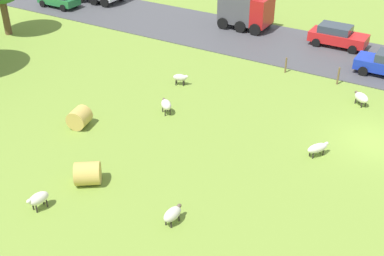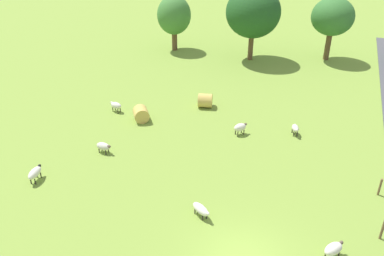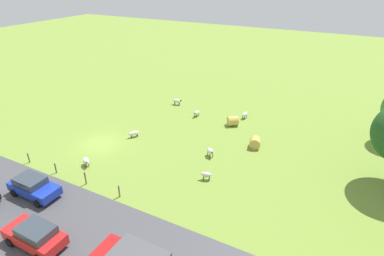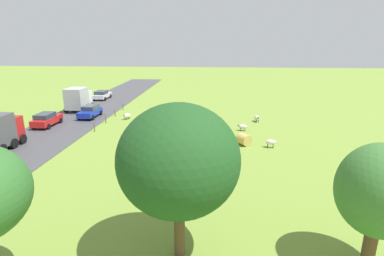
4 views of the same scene
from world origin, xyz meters
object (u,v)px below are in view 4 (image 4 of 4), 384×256
at_px(truck_0, 78,99).
at_px(sheep_1, 127,116).
at_px(sheep_2, 243,127).
at_px(tree_2, 179,160).
at_px(sheep_6, 128,143).
at_px(car_2, 102,95).
at_px(sheep_0, 257,118).
at_px(sheep_4, 271,142).
at_px(tree_1, 380,191).
at_px(sheep_5, 177,118).
at_px(car_0, 90,111).
at_px(car_1, 47,119).
at_px(hay_bale_0, 205,153).
at_px(hay_bale_1, 244,140).
at_px(sheep_3, 168,139).

bearing_deg(truck_0, sheep_1, 154.37).
relative_size(sheep_2, tree_2, 0.15).
relative_size(sheep_6, car_2, 0.24).
height_order(sheep_0, sheep_6, sheep_0).
distance_m(sheep_4, tree_1, 16.22).
relative_size(sheep_0, sheep_5, 1.05).
bearing_deg(car_0, car_1, 53.04).
xyz_separation_m(hay_bale_0, hay_bale_1, (-3.77, -3.91, -0.00)).
relative_size(sheep_1, car_1, 0.27).
bearing_deg(car_0, hay_bale_1, 154.14).
bearing_deg(sheep_5, sheep_3, 91.66).
xyz_separation_m(tree_1, car_0, (23.77, -25.94, -2.94)).
height_order(hay_bale_0, car_2, car_2).
bearing_deg(truck_0, car_2, -89.81).
distance_m(sheep_5, tree_1, 27.84).
bearing_deg(car_1, sheep_6, 150.32).
bearing_deg(sheep_6, sheep_4, -174.65).
relative_size(sheep_5, tree_1, 0.21).
xyz_separation_m(sheep_1, truck_0, (8.32, -3.99, 1.35)).
xyz_separation_m(sheep_0, sheep_4, (-0.09, 9.62, -0.00)).
distance_m(hay_bale_1, truck_0, 26.25).
bearing_deg(hay_bale_0, sheep_2, -114.61).
distance_m(sheep_1, car_0, 5.22).
distance_m(sheep_1, car_1, 9.59).
relative_size(sheep_1, sheep_3, 1.08).
height_order(sheep_2, hay_bale_0, hay_bale_0).
relative_size(hay_bale_1, tree_1, 0.20).
xyz_separation_m(sheep_4, tree_1, (-1.62, 15.81, 3.27)).
xyz_separation_m(hay_bale_0, car_0, (15.87, -13.43, 0.33)).
distance_m(sheep_0, car_2, 28.51).
distance_m(sheep_1, sheep_4, 19.50).
xyz_separation_m(hay_bale_0, tree_1, (-7.90, 12.51, 3.27)).
height_order(sheep_4, car_0, car_0).
distance_m(tree_1, car_2, 47.25).
bearing_deg(car_1, sheep_3, 160.68).
bearing_deg(tree_1, truck_0, -47.55).
xyz_separation_m(sheep_3, sheep_4, (-10.04, 0.04, -0.02)).
relative_size(sheep_2, car_2, 0.26).
bearing_deg(tree_2, sheep_3, -79.14).
bearing_deg(sheep_1, sheep_4, 150.47).
height_order(sheep_1, tree_1, tree_1).
bearing_deg(hay_bale_0, car_0, -40.23).
xyz_separation_m(sheep_3, sheep_5, (0.26, -9.08, -0.11)).
distance_m(car_1, car_2, 17.39).
xyz_separation_m(sheep_1, car_2, (8.35, -13.28, 0.34)).
height_order(sheep_2, tree_2, tree_2).
bearing_deg(sheep_4, tree_2, 65.86).
xyz_separation_m(sheep_5, car_1, (15.33, 3.62, 0.44)).
xyz_separation_m(sheep_1, sheep_5, (-6.67, 0.49, -0.05)).
xyz_separation_m(sheep_2, car_0, (19.91, -4.61, 0.41)).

